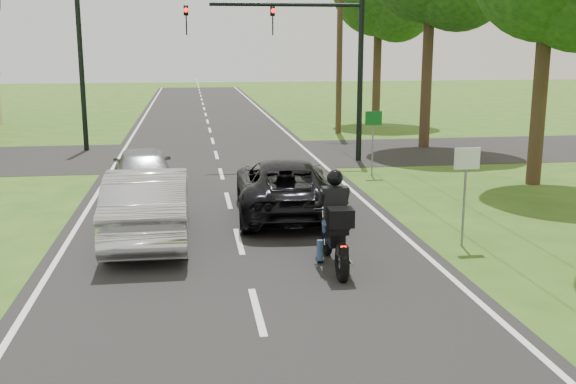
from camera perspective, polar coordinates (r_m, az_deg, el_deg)
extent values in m
plane|color=#315618|center=(11.03, -2.62, -10.09)|extent=(140.00, 140.00, 0.00)
cube|color=black|center=(20.60, -5.41, 0.50)|extent=(8.00, 100.00, 0.01)
cube|color=black|center=(26.50, -6.09, 3.12)|extent=(60.00, 7.00, 0.01)
torus|color=black|center=(13.75, 3.32, -4.01)|extent=(0.16, 0.68, 0.68)
torus|color=black|center=(12.30, 4.59, -6.01)|extent=(0.18, 0.75, 0.74)
cube|color=black|center=(13.03, 3.85, -3.52)|extent=(0.31, 0.98, 0.31)
sphere|color=black|center=(13.23, 3.66, -2.45)|extent=(0.35, 0.35, 0.35)
cube|color=black|center=(12.64, 4.17, -3.15)|extent=(0.36, 0.57, 0.10)
cube|color=#FF0C07|center=(12.10, 4.73, -4.69)|extent=(0.10, 0.03, 0.05)
cylinder|color=silver|center=(12.63, 5.05, -5.63)|extent=(0.11, 0.83, 0.09)
cylinder|color=black|center=(13.38, 3.51, -1.46)|extent=(0.64, 0.05, 0.04)
cube|color=black|center=(12.27, 4.47, -2.14)|extent=(0.46, 0.42, 0.33)
cube|color=black|center=(12.73, 4.02, -0.99)|extent=(0.42, 0.24, 0.62)
sphere|color=black|center=(12.69, 4.00, 1.21)|extent=(0.31, 0.31, 0.31)
cylinder|color=navy|center=(13.28, 2.72, -5.05)|extent=(0.13, 0.13, 0.46)
cylinder|color=navy|center=(13.37, 4.64, -4.97)|extent=(0.13, 0.13, 0.46)
imported|color=black|center=(16.96, -0.32, 0.45)|extent=(2.61, 5.19, 1.41)
imported|color=silver|center=(14.99, -11.69, -1.01)|extent=(1.69, 4.85, 1.60)
imported|color=#929699|center=(19.91, -12.17, 1.93)|extent=(2.03, 4.24, 1.40)
cylinder|color=black|center=(24.96, 6.13, 9.48)|extent=(0.20, 0.20, 6.00)
cylinder|color=black|center=(24.44, -0.11, 15.59)|extent=(5.40, 0.14, 0.14)
imported|color=black|center=(24.35, -1.31, 14.30)|extent=(0.16, 0.36, 1.00)
imported|color=black|center=(24.16, -8.61, 14.18)|extent=(0.16, 0.36, 1.00)
sphere|color=#FF0C07|center=(24.18, -1.26, 15.10)|extent=(0.16, 0.16, 0.16)
sphere|color=#FF0C07|center=(24.00, -8.64, 14.99)|extent=(0.16, 0.16, 0.16)
cylinder|color=black|center=(28.49, -17.05, 9.36)|extent=(0.20, 0.20, 6.00)
cylinder|color=#4A3721|center=(32.95, 4.41, 13.65)|extent=(0.28, 0.28, 10.00)
cylinder|color=slate|center=(14.68, 14.69, -0.69)|extent=(0.05, 0.05, 2.00)
cube|color=silver|center=(14.48, 14.93, 2.75)|extent=(0.55, 0.04, 0.45)
cylinder|color=slate|center=(22.18, 7.17, 3.91)|extent=(0.05, 0.05, 2.00)
cube|color=#0C591E|center=(22.04, 7.26, 6.22)|extent=(0.55, 0.04, 0.45)
cylinder|color=#332316|center=(21.87, 20.57, 8.23)|extent=(0.44, 0.44, 5.88)
cylinder|color=#332316|center=(28.87, 11.71, 10.66)|extent=(0.44, 0.44, 7.00)
cylinder|color=#332316|center=(37.57, 7.55, 10.70)|extent=(0.44, 0.44, 6.44)
sphere|color=#0F370F|center=(37.22, 9.24, 15.42)|extent=(3.96, 3.96, 3.96)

